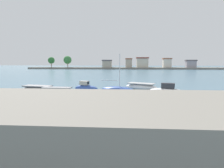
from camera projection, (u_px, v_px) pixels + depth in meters
The scene contains 12 objects.
ground_plane at pixel (139, 115), 16.33m from camera, with size 400.00×400.00×0.00m, color slate.
seawall_embankment at pixel (151, 129), 9.24m from camera, with size 80.17×7.57×2.73m, color gray.
moored_boat_0 at pixel (38, 89), 28.49m from camera, with size 5.68×3.03×1.04m.
moored_boat_1 at pixel (57, 92), 25.55m from camera, with size 4.97×1.86×1.18m.
moored_boat_2 at pixel (86, 88), 28.62m from camera, with size 4.02×2.28×1.68m.
moored_boat_3 at pixel (117, 89), 28.38m from camera, with size 5.20×2.95×5.74m.
moored_boat_4 at pixel (141, 87), 30.55m from camera, with size 5.64×4.09×1.16m.
moored_boat_5 at pixel (166, 90), 27.70m from camera, with size 4.88×2.63×1.51m.
mooring_buoy_0 at pixel (115, 87), 32.43m from camera, with size 0.39×0.39×0.39m, color yellow.
mooring_buoy_1 at pixel (73, 97), 23.83m from camera, with size 0.40×0.40×0.40m, color red.
mooring_buoy_2 at pixel (60, 90), 29.85m from camera, with size 0.38×0.38×0.38m, color orange.
distant_shoreline at pixel (126, 66), 115.55m from camera, with size 121.23×8.33×8.01m.
Camera 1 is at (-1.26, -16.02, 4.62)m, focal length 30.45 mm.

